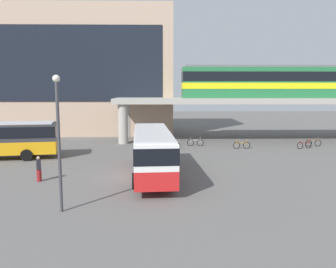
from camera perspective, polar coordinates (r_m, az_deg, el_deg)
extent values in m
plane|color=#605E5B|center=(34.46, -4.77, -2.78)|extent=(120.00, 120.00, 0.00)
cube|color=tan|center=(51.04, -15.05, 9.79)|extent=(27.20, 11.30, 16.80)
cube|color=black|center=(45.57, -16.82, 11.09)|extent=(24.48, 0.10, 9.41)
cube|color=#ADA89E|center=(42.93, 14.00, 5.40)|extent=(33.28, 7.46, 0.60)
cylinder|color=#ADA89E|center=(38.91, -7.44, 1.65)|extent=(1.10, 1.10, 4.43)
cylinder|color=#ADA89E|center=(44.71, -6.63, 2.42)|extent=(1.10, 1.10, 4.43)
cube|color=#26723F|center=(43.26, 15.71, 8.14)|extent=(19.80, 2.90, 3.60)
cube|color=yellow|center=(43.26, 15.70, 7.67)|extent=(19.86, 2.96, 0.70)
cube|color=black|center=(43.28, 15.75, 9.09)|extent=(19.86, 2.96, 1.10)
cube|color=slate|center=(43.33, 15.80, 10.68)|extent=(19.01, 2.61, 0.24)
cube|color=red|center=(24.43, -2.57, -4.52)|extent=(3.20, 11.14, 1.10)
cube|color=white|center=(24.19, -2.59, -1.51)|extent=(3.20, 11.14, 1.50)
cube|color=black|center=(24.18, -2.59, -1.34)|extent=(3.25, 11.18, 0.96)
cube|color=silver|center=(24.08, -2.60, 0.39)|extent=(3.04, 10.58, 0.12)
cylinder|color=black|center=(27.97, -5.43, -4.16)|extent=(0.34, 1.02, 1.00)
cylinder|color=black|center=(28.06, -0.30, -4.09)|extent=(0.34, 1.02, 1.00)
cylinder|color=black|center=(21.55, -5.57, -7.70)|extent=(0.34, 1.02, 1.00)
cylinder|color=black|center=(21.66, 1.12, -7.59)|extent=(0.34, 1.02, 1.00)
cylinder|color=black|center=(31.88, -22.32, -3.25)|extent=(1.03, 0.43, 1.00)
cylinder|color=black|center=(34.29, -21.45, -2.48)|extent=(1.03, 0.43, 1.00)
torus|color=black|center=(40.36, 23.54, -1.38)|extent=(0.74, 0.10, 0.74)
torus|color=black|center=(39.88, 22.20, -1.42)|extent=(0.74, 0.10, 0.74)
cylinder|color=#996626|center=(40.08, 22.90, -1.00)|extent=(1.05, 0.11, 0.05)
cylinder|color=#996626|center=(39.84, 22.23, -0.99)|extent=(0.04, 0.04, 0.55)
cylinder|color=#996626|center=(40.31, 23.56, -0.89)|extent=(0.04, 0.04, 0.65)
torus|color=black|center=(35.24, 1.45, -1.97)|extent=(0.74, 0.20, 0.74)
torus|color=black|center=(35.41, -0.23, -1.92)|extent=(0.74, 0.20, 0.74)
cylinder|color=black|center=(35.28, 0.61, -1.49)|extent=(1.04, 0.25, 0.05)
cylinder|color=black|center=(35.36, -0.23, -1.44)|extent=(0.04, 0.04, 0.55)
cylinder|color=black|center=(35.19, 1.45, -1.40)|extent=(0.04, 0.04, 0.65)
torus|color=black|center=(38.61, 22.20, -1.69)|extent=(0.72, 0.28, 0.74)
torus|color=black|center=(37.93, 21.00, -1.79)|extent=(0.72, 0.28, 0.74)
cylinder|color=#B21E1E|center=(38.22, 21.62, -1.33)|extent=(1.02, 0.37, 0.05)
cylinder|color=#B21E1E|center=(37.88, 21.02, -1.34)|extent=(0.04, 0.04, 0.55)
cylinder|color=#B21E1E|center=(38.56, 22.22, -1.18)|extent=(0.04, 0.04, 0.65)
torus|color=black|center=(37.38, 5.35, -1.45)|extent=(0.74, 0.11, 0.74)
torus|color=black|center=(37.35, 3.74, -1.44)|extent=(0.74, 0.11, 0.74)
cylinder|color=silver|center=(37.32, 4.55, -1.02)|extent=(1.05, 0.12, 0.05)
cylinder|color=silver|center=(37.30, 3.74, -0.99)|extent=(0.04, 0.04, 0.55)
cylinder|color=silver|center=(37.33, 5.35, -0.92)|extent=(0.04, 0.04, 0.65)
torus|color=black|center=(36.45, 12.86, -1.84)|extent=(0.74, 0.06, 0.74)
torus|color=black|center=(36.21, 11.25, -1.85)|extent=(0.74, 0.06, 0.74)
cylinder|color=orange|center=(36.28, 12.07, -1.41)|extent=(1.05, 0.06, 0.05)
cylinder|color=orange|center=(36.17, 11.26, -1.38)|extent=(0.04, 0.04, 0.55)
cylinder|color=orange|center=(36.40, 12.88, -1.29)|extent=(0.04, 0.04, 0.65)
cylinder|color=maroon|center=(24.68, -20.53, -6.40)|extent=(0.32, 0.32, 0.82)
cube|color=#26262D|center=(24.52, -20.61, -4.73)|extent=(0.41, 0.47, 0.65)
sphere|color=tan|center=(24.43, -20.65, -3.73)|extent=(0.22, 0.22, 0.22)
cylinder|color=#33663F|center=(33.31, -3.81, -2.37)|extent=(0.32, 0.32, 0.88)
cube|color=navy|center=(33.18, -3.82, -1.03)|extent=(0.31, 0.43, 0.69)
sphere|color=tan|center=(33.12, -3.83, -0.23)|extent=(0.24, 0.24, 0.24)
cylinder|color=#3F3F44|center=(17.78, -17.55, -2.25)|extent=(0.16, 0.16, 6.47)
sphere|color=silver|center=(17.55, -17.99, 8.71)|extent=(0.36, 0.36, 0.36)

